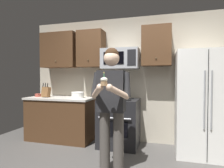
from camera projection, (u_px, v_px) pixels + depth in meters
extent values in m
cube|color=#B7AD99|center=(130.00, 80.00, 3.99)|extent=(4.40, 0.10, 2.60)
cube|color=black|center=(119.00, 123.00, 3.68)|extent=(0.76, 0.66, 0.92)
cube|color=black|center=(115.00, 129.00, 3.36)|extent=(0.48, 0.01, 0.28)
cylinder|color=#99999E|center=(114.00, 118.00, 3.33)|extent=(0.60, 0.03, 0.03)
cylinder|color=black|center=(108.00, 99.00, 3.58)|extent=(0.18, 0.18, 0.01)
cylinder|color=black|center=(127.00, 100.00, 3.48)|extent=(0.18, 0.18, 0.01)
cylinder|color=black|center=(112.00, 98.00, 3.85)|extent=(0.18, 0.18, 0.01)
cylinder|color=black|center=(129.00, 98.00, 3.75)|extent=(0.18, 0.18, 0.01)
cube|color=#9EA0A5|center=(120.00, 59.00, 3.76)|extent=(0.74, 0.40, 0.40)
cube|color=black|center=(113.00, 58.00, 3.59)|extent=(0.40, 0.01, 0.24)
cube|color=black|center=(132.00, 57.00, 3.49)|extent=(0.16, 0.01, 0.30)
cube|color=white|center=(203.00, 103.00, 3.22)|extent=(0.90, 0.72, 1.80)
cylinder|color=gray|center=(205.00, 100.00, 2.87)|extent=(0.02, 0.02, 0.90)
cylinder|color=gray|center=(212.00, 100.00, 2.85)|extent=(0.02, 0.02, 0.90)
cube|color=black|center=(208.00, 106.00, 2.87)|extent=(0.01, 0.01, 1.74)
cube|color=#4C301C|center=(60.00, 51.00, 4.18)|extent=(0.80, 0.34, 0.76)
sphere|color=brown|center=(55.00, 61.00, 4.01)|extent=(0.03, 0.03, 0.03)
cube|color=#4C301C|center=(91.00, 49.00, 3.98)|extent=(0.55, 0.34, 0.76)
sphere|color=brown|center=(88.00, 60.00, 3.81)|extent=(0.03, 0.03, 0.03)
cube|color=#4C301C|center=(156.00, 46.00, 3.61)|extent=(0.55, 0.34, 0.76)
sphere|color=brown|center=(156.00, 58.00, 3.44)|extent=(0.03, 0.03, 0.03)
cube|color=#4C301C|center=(61.00, 119.00, 4.05)|extent=(1.40, 0.62, 0.88)
cube|color=beige|center=(61.00, 98.00, 4.04)|extent=(1.44, 0.66, 0.04)
cube|color=brown|center=(46.00, 92.00, 4.07)|extent=(0.16, 0.15, 0.24)
cylinder|color=black|center=(43.00, 85.00, 4.07)|extent=(0.02, 0.04, 0.09)
cylinder|color=black|center=(45.00, 85.00, 4.05)|extent=(0.02, 0.04, 0.09)
cylinder|color=black|center=(48.00, 85.00, 4.04)|extent=(0.02, 0.04, 0.09)
cylinder|color=white|center=(78.00, 95.00, 3.96)|extent=(0.26, 0.26, 0.12)
torus|color=white|center=(78.00, 92.00, 3.96)|extent=(0.27, 0.27, 0.02)
cylinder|color=#B24C3F|center=(38.00, 95.00, 4.19)|extent=(0.14, 0.14, 0.06)
torus|color=#B24C3F|center=(38.00, 94.00, 4.19)|extent=(0.14, 0.14, 0.01)
cylinder|color=#4C4742|center=(105.00, 141.00, 2.69)|extent=(0.15, 0.15, 0.86)
cylinder|color=#4C4742|center=(118.00, 142.00, 2.64)|extent=(0.15, 0.15, 0.86)
cube|color=#262628|center=(112.00, 91.00, 2.64)|extent=(0.38, 0.22, 0.58)
sphere|color=beige|center=(112.00, 58.00, 2.63)|extent=(0.22, 0.22, 0.22)
sphere|color=#382314|center=(112.00, 55.00, 2.64)|extent=(0.20, 0.20, 0.20)
cylinder|color=#262628|center=(96.00, 84.00, 2.67)|extent=(0.15, 0.18, 0.35)
cylinder|color=beige|center=(97.00, 92.00, 2.50)|extent=(0.26, 0.33, 0.21)
sphere|color=beige|center=(100.00, 87.00, 2.35)|extent=(0.09, 0.09, 0.09)
cylinder|color=#262628|center=(127.00, 85.00, 2.55)|extent=(0.15, 0.18, 0.35)
cylinder|color=beige|center=(119.00, 92.00, 2.42)|extent=(0.26, 0.33, 0.21)
sphere|color=beige|center=(109.00, 87.00, 2.32)|extent=(0.09, 0.09, 0.09)
cylinder|color=#A87F56|center=(104.00, 84.00, 2.31)|extent=(0.08, 0.08, 0.06)
ellipsoid|color=white|center=(104.00, 80.00, 2.31)|extent=(0.09, 0.09, 0.06)
cylinder|color=#4CBF66|center=(104.00, 76.00, 2.31)|extent=(0.01, 0.01, 0.06)
ellipsoid|color=#FFD159|center=(104.00, 73.00, 2.31)|extent=(0.01, 0.01, 0.02)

